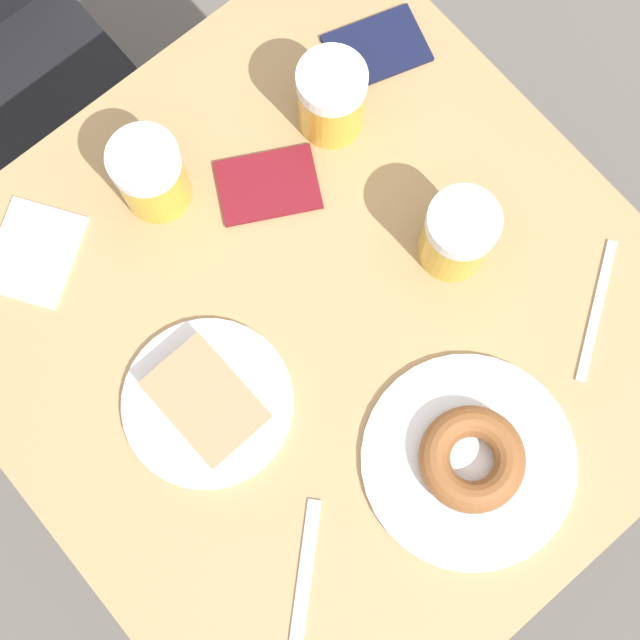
{
  "coord_description": "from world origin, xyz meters",
  "views": [
    {
      "loc": [
        -0.16,
        -0.19,
        1.84
      ],
      "look_at": [
        0.0,
        0.0,
        0.8
      ],
      "focal_mm": 50.0,
      "sensor_mm": 36.0,
      "label": 1
    }
  ],
  "objects_px": {
    "passport_far_edge": "(377,48)",
    "fork": "(597,310)",
    "beer_mug_center": "(458,235)",
    "passport_near_edge": "(268,185)",
    "plate_with_cake": "(207,402)",
    "knife": "(304,586)",
    "napkin_folded": "(34,253)",
    "beer_mug_right": "(151,175)",
    "beer_mug_left": "(331,98)",
    "plate_with_donut": "(470,460)"
  },
  "relations": [
    {
      "from": "plate_with_cake",
      "to": "knife",
      "type": "height_order",
      "value": "plate_with_cake"
    },
    {
      "from": "beer_mug_right",
      "to": "plate_with_cake",
      "type": "bearing_deg",
      "value": -115.7
    },
    {
      "from": "fork",
      "to": "knife",
      "type": "relative_size",
      "value": 1.04
    },
    {
      "from": "plate_with_cake",
      "to": "beer_mug_center",
      "type": "height_order",
      "value": "beer_mug_center"
    },
    {
      "from": "beer_mug_center",
      "to": "passport_near_edge",
      "type": "xyz_separation_m",
      "value": [
        -0.12,
        0.21,
        -0.05
      ]
    },
    {
      "from": "beer_mug_center",
      "to": "knife",
      "type": "relative_size",
      "value": 0.74
    },
    {
      "from": "passport_near_edge",
      "to": "passport_far_edge",
      "type": "bearing_deg",
      "value": 13.48
    },
    {
      "from": "knife",
      "to": "passport_near_edge",
      "type": "height_order",
      "value": "passport_near_edge"
    },
    {
      "from": "plate_with_cake",
      "to": "beer_mug_right",
      "type": "distance_m",
      "value": 0.28
    },
    {
      "from": "plate_with_donut",
      "to": "passport_far_edge",
      "type": "relative_size",
      "value": 1.73
    },
    {
      "from": "beer_mug_center",
      "to": "beer_mug_right",
      "type": "height_order",
      "value": "same"
    },
    {
      "from": "plate_with_donut",
      "to": "beer_mug_right",
      "type": "height_order",
      "value": "beer_mug_right"
    },
    {
      "from": "beer_mug_left",
      "to": "beer_mug_center",
      "type": "height_order",
      "value": "same"
    },
    {
      "from": "plate_with_donut",
      "to": "plate_with_cake",
      "type": "bearing_deg",
      "value": 127.21
    },
    {
      "from": "plate_with_cake",
      "to": "beer_mug_left",
      "type": "bearing_deg",
      "value": 27.85
    },
    {
      "from": "knife",
      "to": "passport_far_edge",
      "type": "height_order",
      "value": "passport_far_edge"
    },
    {
      "from": "plate_with_cake",
      "to": "napkin_folded",
      "type": "height_order",
      "value": "plate_with_cake"
    },
    {
      "from": "fork",
      "to": "knife",
      "type": "height_order",
      "value": "same"
    },
    {
      "from": "passport_far_edge",
      "to": "fork",
      "type": "bearing_deg",
      "value": -93.65
    },
    {
      "from": "fork",
      "to": "passport_far_edge",
      "type": "relative_size",
      "value": 1.1
    },
    {
      "from": "plate_with_cake",
      "to": "passport_far_edge",
      "type": "xyz_separation_m",
      "value": [
        0.46,
        0.22,
        -0.01
      ]
    },
    {
      "from": "beer_mug_center",
      "to": "plate_with_donut",
      "type": "bearing_deg",
      "value": -127.8
    },
    {
      "from": "plate_with_cake",
      "to": "beer_mug_center",
      "type": "relative_size",
      "value": 1.8
    },
    {
      "from": "napkin_folded",
      "to": "knife",
      "type": "distance_m",
      "value": 0.52
    },
    {
      "from": "knife",
      "to": "passport_far_edge",
      "type": "bearing_deg",
      "value": 41.82
    },
    {
      "from": "beer_mug_left",
      "to": "plate_with_cake",
      "type": "bearing_deg",
      "value": -152.15
    },
    {
      "from": "beer_mug_center",
      "to": "passport_far_edge",
      "type": "distance_m",
      "value": 0.3
    },
    {
      "from": "plate_with_cake",
      "to": "beer_mug_left",
      "type": "relative_size",
      "value": 1.8
    },
    {
      "from": "passport_near_edge",
      "to": "plate_with_cake",
      "type": "bearing_deg",
      "value": -144.12
    },
    {
      "from": "beer_mug_right",
      "to": "passport_near_edge",
      "type": "bearing_deg",
      "value": -36.66
    },
    {
      "from": "plate_with_cake",
      "to": "plate_with_donut",
      "type": "height_order",
      "value": "plate_with_donut"
    },
    {
      "from": "beer_mug_center",
      "to": "beer_mug_right",
      "type": "bearing_deg",
      "value": 127.95
    },
    {
      "from": "plate_with_cake",
      "to": "knife",
      "type": "xyz_separation_m",
      "value": [
        -0.05,
        -0.23,
        -0.01
      ]
    },
    {
      "from": "passport_near_edge",
      "to": "napkin_folded",
      "type": "bearing_deg",
      "value": 156.74
    },
    {
      "from": "plate_with_cake",
      "to": "beer_mug_right",
      "type": "xyz_separation_m",
      "value": [
        0.12,
        0.25,
        0.04
      ]
    },
    {
      "from": "beer_mug_center",
      "to": "beer_mug_right",
      "type": "distance_m",
      "value": 0.38
    },
    {
      "from": "knife",
      "to": "fork",
      "type": "bearing_deg",
      "value": 1.89
    },
    {
      "from": "napkin_folded",
      "to": "passport_near_edge",
      "type": "distance_m",
      "value": 0.3
    },
    {
      "from": "beer_mug_center",
      "to": "fork",
      "type": "xyz_separation_m",
      "value": [
        0.08,
        -0.17,
        -0.06
      ]
    },
    {
      "from": "plate_with_cake",
      "to": "plate_with_donut",
      "type": "relative_size",
      "value": 0.81
    },
    {
      "from": "plate_with_cake",
      "to": "napkin_folded",
      "type": "distance_m",
      "value": 0.29
    },
    {
      "from": "beer_mug_left",
      "to": "passport_near_edge",
      "type": "bearing_deg",
      "value": -171.29
    },
    {
      "from": "napkin_folded",
      "to": "passport_far_edge",
      "type": "xyz_separation_m",
      "value": [
        0.51,
        -0.06,
        0.0
      ]
    },
    {
      "from": "napkin_folded",
      "to": "passport_far_edge",
      "type": "relative_size",
      "value": 1.09
    },
    {
      "from": "beer_mug_left",
      "to": "napkin_folded",
      "type": "bearing_deg",
      "value": 165.74
    },
    {
      "from": "passport_near_edge",
      "to": "beer_mug_left",
      "type": "bearing_deg",
      "value": 8.71
    },
    {
      "from": "plate_with_cake",
      "to": "fork",
      "type": "distance_m",
      "value": 0.49
    },
    {
      "from": "napkin_folded",
      "to": "passport_near_edge",
      "type": "height_order",
      "value": "passport_near_edge"
    },
    {
      "from": "beer_mug_left",
      "to": "napkin_folded",
      "type": "height_order",
      "value": "beer_mug_left"
    },
    {
      "from": "plate_with_donut",
      "to": "passport_near_edge",
      "type": "relative_size",
      "value": 1.67
    }
  ]
}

